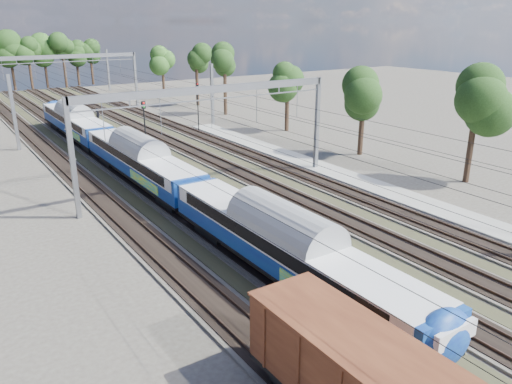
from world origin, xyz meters
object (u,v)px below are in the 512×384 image
signal_far (198,101)px  signal_near (145,124)px  emu_train (141,156)px  worker (98,114)px

signal_far → signal_near: bearing=-113.5°
emu_train → signal_near: size_ratio=10.36×
signal_near → worker: bearing=75.8°
emu_train → signal_near: (3.40, 7.42, 1.32)m
worker → signal_near: 26.54m
emu_train → worker: emu_train is taller
emu_train → signal_far: signal_far is taller
emu_train → worker: (6.19, 33.63, -1.77)m
signal_near → signal_far: signal_far is taller
emu_train → signal_near: bearing=65.4°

